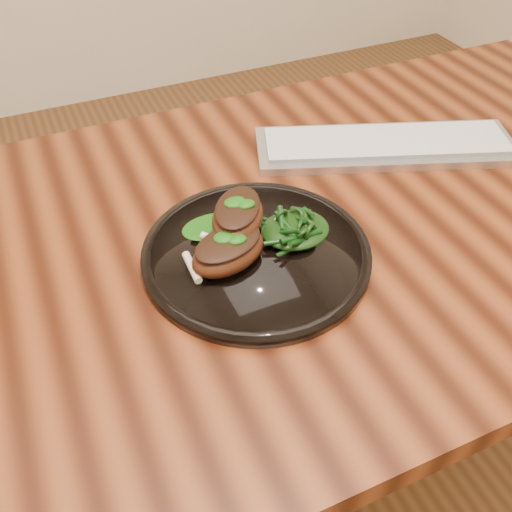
{
  "coord_description": "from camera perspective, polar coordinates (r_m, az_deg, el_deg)",
  "views": [
    {
      "loc": [
        -0.29,
        -0.59,
        1.29
      ],
      "look_at": [
        -0.07,
        -0.08,
        0.78
      ],
      "focal_mm": 40.0,
      "sensor_mm": 36.0,
      "label": 1
    }
  ],
  "objects": [
    {
      "name": "herb_smear",
      "position": [
        0.82,
        -4.44,
        2.96
      ],
      "size": [
        0.09,
        0.06,
        0.01
      ],
      "primitive_type": "ellipsoid",
      "color": "#0B3F06",
      "rests_on": "plate"
    },
    {
      "name": "plate",
      "position": [
        0.79,
        0.03,
        0.24
      ],
      "size": [
        0.32,
        0.32,
        0.02
      ],
      "color": "black",
      "rests_on": "desk"
    },
    {
      "name": "keyboard",
      "position": [
        1.04,
        12.85,
        10.76
      ],
      "size": [
        0.47,
        0.28,
        0.02
      ],
      "color": "#BABDBF",
      "rests_on": "desk"
    },
    {
      "name": "desk",
      "position": [
        0.91,
        1.91,
        -0.88
      ],
      "size": [
        1.6,
        0.8,
        0.75
      ],
      "color": "black",
      "rests_on": "ground"
    },
    {
      "name": "lamb_chop_back",
      "position": [
        0.77,
        -1.87,
        4.1
      ],
      "size": [
        0.12,
        0.13,
        0.05
      ],
      "color": "#421C0C",
      "rests_on": "plate"
    },
    {
      "name": "lamb_chop_front",
      "position": [
        0.75,
        -2.84,
        0.57
      ],
      "size": [
        0.13,
        0.1,
        0.05
      ],
      "color": "#421C0C",
      "rests_on": "plate"
    },
    {
      "name": "greens_heap",
      "position": [
        0.8,
        3.95,
        3.02
      ],
      "size": [
        0.1,
        0.09,
        0.04
      ],
      "color": "black",
      "rests_on": "plate"
    }
  ]
}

